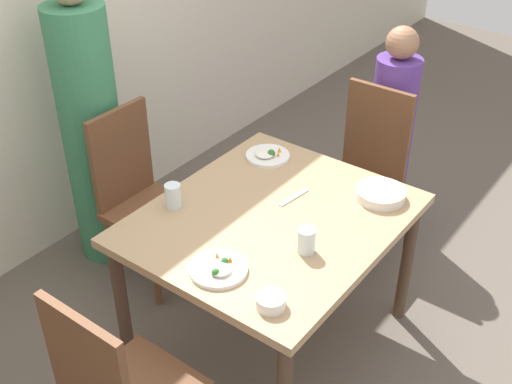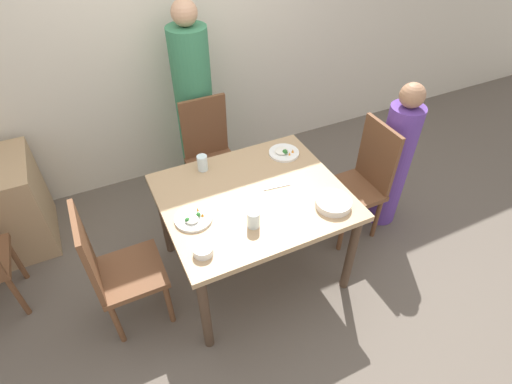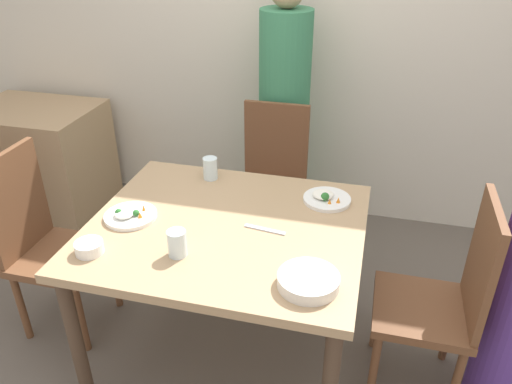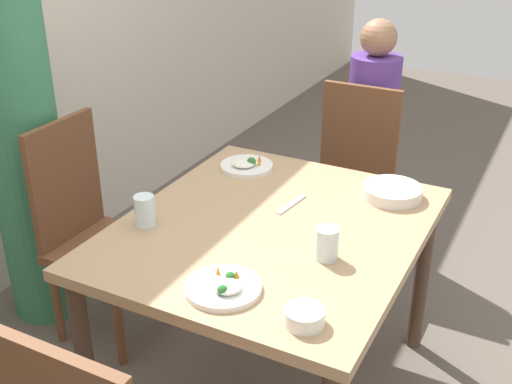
# 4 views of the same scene
# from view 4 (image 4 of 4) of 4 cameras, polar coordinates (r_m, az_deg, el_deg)

# --- Properties ---
(dining_table) EXTENTS (1.16, 0.99, 0.73)m
(dining_table) POSITION_cam_4_polar(r_m,az_deg,el_deg) (2.27, 1.32, -4.84)
(dining_table) COLOR tan
(dining_table) RESTS_ON ground_plane
(chair_adult_spot) EXTENTS (0.40, 0.40, 0.95)m
(chair_adult_spot) POSITION_cam_4_polar(r_m,az_deg,el_deg) (2.77, -14.46, -3.10)
(chair_adult_spot) COLOR brown
(chair_adult_spot) RESTS_ON ground_plane
(chair_child_spot) EXTENTS (0.40, 0.40, 0.95)m
(chair_child_spot) POSITION_cam_4_polar(r_m,az_deg,el_deg) (3.11, 8.27, 0.78)
(chair_child_spot) COLOR brown
(chair_child_spot) RESTS_ON ground_plane
(person_adult) EXTENTS (0.31, 0.31, 1.62)m
(person_adult) POSITION_cam_4_polar(r_m,az_deg,el_deg) (2.88, -19.82, 2.86)
(person_adult) COLOR #387F56
(person_adult) RESTS_ON ground_plane
(person_child) EXTENTS (0.25, 0.25, 1.23)m
(person_child) POSITION_cam_4_polar(r_m,az_deg,el_deg) (3.33, 10.05, 3.81)
(person_child) COLOR #5B3893
(person_child) RESTS_ON ground_plane
(bowl_curry) EXTENTS (0.22, 0.22, 0.05)m
(bowl_curry) POSITION_cam_4_polar(r_m,az_deg,el_deg) (2.46, 12.03, 0.04)
(bowl_curry) COLOR silver
(bowl_curry) RESTS_ON dining_table
(plate_rice_adult) EXTENTS (0.23, 0.23, 0.05)m
(plate_rice_adult) POSITION_cam_4_polar(r_m,az_deg,el_deg) (1.88, -2.87, -8.45)
(plate_rice_adult) COLOR white
(plate_rice_adult) RESTS_ON dining_table
(plate_rice_child) EXTENTS (0.22, 0.22, 0.06)m
(plate_rice_child) POSITION_cam_4_polar(r_m,az_deg,el_deg) (2.65, -0.86, 2.39)
(plate_rice_child) COLOR white
(plate_rice_child) RESTS_ON dining_table
(bowl_rice_small) EXTENTS (0.11, 0.11, 0.05)m
(bowl_rice_small) POSITION_cam_4_polar(r_m,az_deg,el_deg) (1.75, 4.34, -10.96)
(bowl_rice_small) COLOR white
(bowl_rice_small) RESTS_ON dining_table
(glass_water_tall) EXTENTS (0.07, 0.07, 0.11)m
(glass_water_tall) POSITION_cam_4_polar(r_m,az_deg,el_deg) (2.02, 6.32, -4.59)
(glass_water_tall) COLOR silver
(glass_water_tall) RESTS_ON dining_table
(glass_water_short) EXTENTS (0.07, 0.07, 0.11)m
(glass_water_short) POSITION_cam_4_polar(r_m,az_deg,el_deg) (2.23, -9.86, -1.67)
(glass_water_short) COLOR silver
(glass_water_short) RESTS_ON dining_table
(fork_steel) EXTENTS (0.18, 0.04, 0.01)m
(fork_steel) POSITION_cam_4_polar(r_m,az_deg,el_deg) (2.36, 3.19, -1.11)
(fork_steel) COLOR silver
(fork_steel) RESTS_ON dining_table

